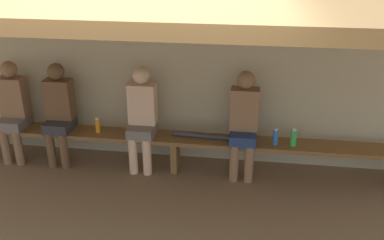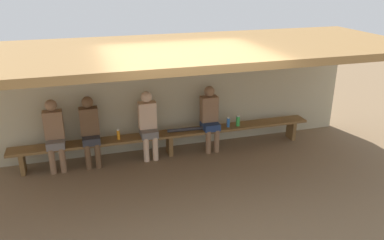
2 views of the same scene
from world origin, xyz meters
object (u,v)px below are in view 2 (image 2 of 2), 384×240
object	(u,v)px
player_middle	(54,132)
water_bottle_green	(238,121)
player_with_sunglasses	(148,122)
baseball_bat	(188,129)
water_bottle_orange	(118,134)
player_near_post	(210,116)
water_bottle_clear	(228,122)
bench	(169,136)
player_in_blue	(90,129)

from	to	relation	value
player_middle	water_bottle_green	distance (m)	3.59
player_with_sunglasses	player_middle	xyz separation A→B (m)	(-1.72, 0.00, 0.00)
baseball_bat	player_with_sunglasses	bearing A→B (deg)	-176.21
water_bottle_orange	baseball_bat	distance (m)	1.40
player_middle	water_bottle_orange	size ratio (longest dim) A/B	6.53
water_bottle_orange	player_near_post	bearing A→B (deg)	0.58
player_near_post	baseball_bat	bearing A→B (deg)	-179.61
player_with_sunglasses	water_bottle_clear	xyz separation A→B (m)	(1.65, -0.04, -0.17)
player_near_post	water_bottle_orange	world-z (taller)	player_near_post
bench	baseball_bat	distance (m)	0.41
player_in_blue	player_near_post	xyz separation A→B (m)	(2.36, 0.00, 0.00)
player_near_post	water_bottle_green	xyz separation A→B (m)	(0.60, -0.04, -0.16)
player_with_sunglasses	water_bottle_orange	bearing A→B (deg)	-178.15
water_bottle_clear	player_with_sunglasses	bearing A→B (deg)	178.56
baseball_bat	player_near_post	bearing A→B (deg)	4.39
water_bottle_green	player_near_post	bearing A→B (deg)	175.81
water_bottle_clear	baseball_bat	distance (m)	0.84
water_bottle_green	player_in_blue	bearing A→B (deg)	179.15
player_middle	baseball_bat	world-z (taller)	player_middle
bench	player_in_blue	size ratio (longest dim) A/B	4.49
water_bottle_clear	player_near_post	bearing A→B (deg)	173.90
player_in_blue	player_middle	distance (m)	0.63
bench	player_middle	bearing A→B (deg)	179.92
water_bottle_orange	water_bottle_green	size ratio (longest dim) A/B	0.90
player_with_sunglasses	water_bottle_orange	size ratio (longest dim) A/B	6.53
baseball_bat	player_in_blue	bearing A→B (deg)	-176.09
player_with_sunglasses	water_bottle_green	bearing A→B (deg)	-1.35
player_in_blue	player_near_post	size ratio (longest dim) A/B	1.00
player_in_blue	water_bottle_green	xyz separation A→B (m)	(2.96, -0.04, -0.16)
player_in_blue	player_middle	xyz separation A→B (m)	(-0.63, 0.00, 0.00)
player_with_sunglasses	player_near_post	size ratio (longest dim) A/B	1.00
water_bottle_orange	baseball_bat	size ratio (longest dim) A/B	0.24
bench	player_middle	world-z (taller)	player_middle
baseball_bat	water_bottle_orange	bearing A→B (deg)	-175.35
player_middle	water_bottle_orange	distance (m)	1.15
bench	player_in_blue	world-z (taller)	player_in_blue
player_with_sunglasses	bench	bearing A→B (deg)	-0.42
player_middle	baseball_bat	distance (m)	2.54
bench	player_middle	distance (m)	2.16
player_in_blue	player_near_post	distance (m)	2.36
water_bottle_orange	baseball_bat	world-z (taller)	water_bottle_orange
player_with_sunglasses	player_near_post	distance (m)	1.27
water_bottle_green	baseball_bat	world-z (taller)	water_bottle_green
bench	player_near_post	distance (m)	0.92
water_bottle_green	baseball_bat	size ratio (longest dim) A/B	0.27
water_bottle_green	water_bottle_clear	bearing A→B (deg)	179.31
player_in_blue	water_bottle_orange	size ratio (longest dim) A/B	6.53
player_near_post	player_with_sunglasses	bearing A→B (deg)	180.00
player_middle	baseball_bat	xyz separation A→B (m)	(2.53, -0.00, -0.24)
player_near_post	baseball_bat	distance (m)	0.51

